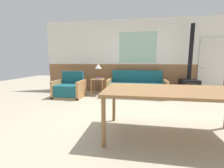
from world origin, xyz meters
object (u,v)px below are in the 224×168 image
object	(u,v)px
dining_table	(174,93)
side_table	(98,82)
couch	(136,88)
table_lamp	(98,67)
wood_stove	(189,82)
armchair	(70,89)

from	to	relation	value
dining_table	side_table	bearing A→B (deg)	125.56
dining_table	couch	bearing A→B (deg)	102.11
table_lamp	wood_stove	size ratio (longest dim) A/B	0.22
couch	side_table	distance (m)	1.36
armchair	dining_table	distance (m)	3.58
couch	armchair	distance (m)	2.26
armchair	wood_stove	world-z (taller)	wood_stove
table_lamp	dining_table	size ratio (longest dim) A/B	0.24
dining_table	wood_stove	world-z (taller)	wood_stove
couch	side_table	world-z (taller)	couch
couch	dining_table	size ratio (longest dim) A/B	0.90
side_table	dining_table	size ratio (longest dim) A/B	0.27
armchair	couch	bearing A→B (deg)	-2.50
wood_stove	side_table	bearing A→B (deg)	-178.38
side_table	table_lamp	bearing A→B (deg)	98.55
side_table	wood_stove	size ratio (longest dim) A/B	0.25
wood_stove	dining_table	bearing A→B (deg)	-111.60
couch	table_lamp	size ratio (longest dim) A/B	3.79
dining_table	wood_stove	size ratio (longest dim) A/B	0.92
armchair	wood_stove	bearing A→B (deg)	-7.04
side_table	table_lamp	size ratio (longest dim) A/B	1.14
armchair	table_lamp	world-z (taller)	table_lamp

